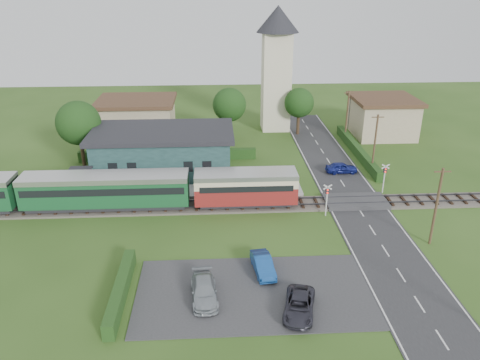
{
  "coord_description": "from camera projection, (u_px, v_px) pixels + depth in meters",
  "views": [
    {
      "loc": [
        -4.02,
        -39.79,
        21.04
      ],
      "look_at": [
        -1.6,
        4.0,
        2.01
      ],
      "focal_mm": 35.0,
      "sensor_mm": 36.0,
      "label": 1
    }
  ],
  "objects": [
    {
      "name": "hedge_roadside",
      "position": [
        357.0,
        150.0,
        60.16
      ],
      "size": [
        0.8,
        18.0,
        1.2
      ],
      "primitive_type": "cube",
      "color": "#193814",
      "rests_on": "ground"
    },
    {
      "name": "car_park_blue",
      "position": [
        263.0,
        265.0,
        36.01
      ],
      "size": [
        1.83,
        3.99,
        1.27
      ],
      "primitive_type": "imported",
      "rotation": [
        0.0,
        0.0,
        0.13
      ],
      "color": "#164690",
      "rests_on": "car_park"
    },
    {
      "name": "ground",
      "position": [
        259.0,
        215.0,
        45.03
      ],
      "size": [
        120.0,
        120.0,
        0.0
      ],
      "primitive_type": "plane",
      "color": "#2D4C19"
    },
    {
      "name": "utility_pole_c",
      "position": [
        375.0,
        143.0,
        53.46
      ],
      "size": [
        1.4,
        0.22,
        7.0
      ],
      "color": "#473321",
      "rests_on": "ground"
    },
    {
      "name": "railway_track",
      "position": [
        257.0,
        205.0,
        46.81
      ],
      "size": [
        76.0,
        3.2,
        0.49
      ],
      "color": "#4C443D",
      "rests_on": "ground"
    },
    {
      "name": "streetlamp_east",
      "position": [
        350.0,
        110.0,
        69.36
      ],
      "size": [
        0.3,
        0.3,
        5.15
      ],
      "color": "#3F3F47",
      "rests_on": "ground"
    },
    {
      "name": "house_east",
      "position": [
        383.0,
        116.0,
        66.91
      ],
      "size": [
        8.8,
        8.8,
        5.5
      ],
      "color": "tan",
      "rests_on": "ground"
    },
    {
      "name": "platform",
      "position": [
        160.0,
        193.0,
        49.19
      ],
      "size": [
        30.0,
        3.0,
        0.45
      ],
      "primitive_type": "cube",
      "color": "gray",
      "rests_on": "ground"
    },
    {
      "name": "station_building",
      "position": [
        163.0,
        152.0,
        53.52
      ],
      "size": [
        16.0,
        9.0,
        5.3
      ],
      "color": "#203E3C",
      "rests_on": "ground"
    },
    {
      "name": "car_on_road",
      "position": [
        342.0,
        168.0,
        54.49
      ],
      "size": [
        3.68,
        1.53,
        1.25
      ],
      "primitive_type": "imported",
      "rotation": [
        0.0,
        0.0,
        1.58
      ],
      "color": "navy",
      "rests_on": "road"
    },
    {
      "name": "car_park_silver",
      "position": [
        204.0,
        291.0,
        33.02
      ],
      "size": [
        2.14,
        4.51,
        1.27
      ],
      "primitive_type": "imported",
      "rotation": [
        0.0,
        0.0,
        0.08
      ],
      "color": "#979EA4",
      "rests_on": "car_park"
    },
    {
      "name": "streetlamp_west",
      "position": [
        77.0,
        128.0,
        61.02
      ],
      "size": [
        0.3,
        0.3,
        5.15
      ],
      "color": "#3F3F47",
      "rests_on": "ground"
    },
    {
      "name": "car_park_dark",
      "position": [
        299.0,
        305.0,
        31.6
      ],
      "size": [
        2.95,
        4.62,
        1.19
      ],
      "primitive_type": "imported",
      "rotation": [
        0.0,
        0.0,
        -0.25
      ],
      "color": "#2C2B35",
      "rests_on": "car_park"
    },
    {
      "name": "house_west",
      "position": [
        137.0,
        118.0,
        66.05
      ],
      "size": [
        10.8,
        8.8,
        5.5
      ],
      "color": "tan",
      "rests_on": "ground"
    },
    {
      "name": "utility_pole_b",
      "position": [
        436.0,
        206.0,
        38.81
      ],
      "size": [
        1.4,
        0.22,
        7.0
      ],
      "color": "#473321",
      "rests_on": "ground"
    },
    {
      "name": "road",
      "position": [
        361.0,
        212.0,
        45.52
      ],
      "size": [
        6.0,
        70.0,
        0.05
      ],
      "primitive_type": "cube",
      "color": "#28282B",
      "rests_on": "ground"
    },
    {
      "name": "tree_a",
      "position": [
        79.0,
        123.0,
        54.69
      ],
      "size": [
        5.2,
        5.2,
        8.0
      ],
      "color": "#332316",
      "rests_on": "ground"
    },
    {
      "name": "crossing_signal_far",
      "position": [
        385.0,
        174.0,
        48.89
      ],
      "size": [
        0.84,
        0.28,
        3.28
      ],
      "color": "silver",
      "rests_on": "ground"
    },
    {
      "name": "equipment_hut",
      "position": [
        81.0,
        181.0,
        48.18
      ],
      "size": [
        2.3,
        2.3,
        2.55
      ],
      "color": "beige",
      "rests_on": "platform"
    },
    {
      "name": "train",
      "position": [
        72.0,
        190.0,
        45.08
      ],
      "size": [
        43.2,
        2.9,
        3.4
      ],
      "color": "#232328",
      "rests_on": "ground"
    },
    {
      "name": "pedestrian_far",
      "position": [
        100.0,
        185.0,
        48.07
      ],
      "size": [
        1.03,
        1.13,
        1.9
      ],
      "primitive_type": "imported",
      "rotation": [
        0.0,
        0.0,
        1.98
      ],
      "color": "gray",
      "rests_on": "platform"
    },
    {
      "name": "utility_pole_d",
      "position": [
        347.0,
        115.0,
        64.45
      ],
      "size": [
        1.4,
        0.22,
        7.0
      ],
      "color": "#473321",
      "rests_on": "ground"
    },
    {
      "name": "hedge_carpark",
      "position": [
        121.0,
        290.0,
        33.24
      ],
      "size": [
        0.8,
        9.0,
        1.2
      ],
      "primitive_type": "cube",
      "color": "#193814",
      "rests_on": "ground"
    },
    {
      "name": "tree_c",
      "position": [
        299.0,
        103.0,
        66.48
      ],
      "size": [
        4.2,
        4.2,
        6.78
      ],
      "color": "#332316",
      "rests_on": "ground"
    },
    {
      "name": "pedestrian_near",
      "position": [
        214.0,
        183.0,
        48.91
      ],
      "size": [
        0.62,
        0.41,
        1.69
      ],
      "primitive_type": "imported",
      "rotation": [
        0.0,
        0.0,
        3.13
      ],
      "color": "gray",
      "rests_on": "platform"
    },
    {
      "name": "car_park",
      "position": [
        253.0,
        292.0,
        33.94
      ],
      "size": [
        17.0,
        9.0,
        0.08
      ],
      "primitive_type": "cube",
      "color": "#333335",
      "rests_on": "ground"
    },
    {
      "name": "church_tower",
      "position": [
        277.0,
        60.0,
        66.86
      ],
      "size": [
        6.0,
        6.0,
        17.6
      ],
      "color": "beige",
      "rests_on": "ground"
    },
    {
      "name": "crossing_signal_near",
      "position": [
        327.0,
        195.0,
        44.12
      ],
      "size": [
        0.84,
        0.28,
        3.28
      ],
      "color": "silver",
      "rests_on": "ground"
    },
    {
      "name": "crossing_deck",
      "position": [
        355.0,
        201.0,
        47.27
      ],
      "size": [
        6.2,
        3.4,
        0.45
      ],
      "primitive_type": "cube",
      "color": "#333335",
      "rests_on": "ground"
    },
    {
      "name": "tree_b",
      "position": [
        229.0,
        105.0,
        63.99
      ],
      "size": [
        4.6,
        4.6,
        7.34
      ],
      "color": "#332316",
      "rests_on": "ground"
    },
    {
      "name": "hedge_station",
      "position": [
        168.0,
        155.0,
        58.46
      ],
      "size": [
        22.0,
        0.8,
        1.3
      ],
      "primitive_type": "cube",
      "color": "#193814",
      "rests_on": "ground"
    }
  ]
}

